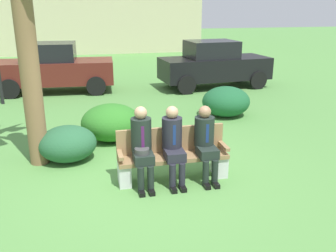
% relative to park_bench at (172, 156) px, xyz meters
% --- Properties ---
extents(ground_plane, '(80.00, 80.00, 0.00)m').
position_rel_park_bench_xyz_m(ground_plane, '(-0.39, 0.02, -0.42)').
color(ground_plane, '#548C43').
extents(park_bench, '(1.89, 0.44, 0.90)m').
position_rel_park_bench_xyz_m(park_bench, '(0.00, 0.00, 0.00)').
color(park_bench, '#99754C').
rests_on(park_bench, ground).
extents(seated_man_left, '(0.34, 0.72, 1.34)m').
position_rel_park_bench_xyz_m(seated_man_left, '(-0.54, -0.13, 0.32)').
color(seated_man_left, '#1E2823').
rests_on(seated_man_left, ground).
extents(seated_man_middle, '(0.34, 0.72, 1.32)m').
position_rel_park_bench_xyz_m(seated_man_middle, '(-0.02, -0.12, 0.31)').
color(seated_man_middle, '#23232D').
rests_on(seated_man_middle, ground).
extents(seated_man_right, '(0.34, 0.72, 1.29)m').
position_rel_park_bench_xyz_m(seated_man_right, '(0.55, -0.13, 0.30)').
color(seated_man_right, '#1E2823').
rests_on(seated_man_right, ground).
extents(shrub_near_bench, '(1.30, 1.19, 0.81)m').
position_rel_park_bench_xyz_m(shrub_near_bench, '(2.31, 3.39, -0.02)').
color(shrub_near_bench, '#1D5A31').
rests_on(shrub_near_bench, ground).
extents(shrub_mid_lawn, '(1.31, 1.20, 0.82)m').
position_rel_park_bench_xyz_m(shrub_mid_lawn, '(-0.88, 2.18, -0.01)').
color(shrub_mid_lawn, '#2E7524').
rests_on(shrub_mid_lawn, ground).
extents(shrub_far_lawn, '(1.11, 1.01, 0.69)m').
position_rel_park_bench_xyz_m(shrub_far_lawn, '(-1.79, 1.21, -0.08)').
color(shrub_far_lawn, '#275B37').
rests_on(shrub_far_lawn, ground).
extents(parked_car_near, '(3.99, 1.90, 1.68)m').
position_rel_park_bench_xyz_m(parked_car_near, '(-2.37, 7.45, 0.42)').
color(parked_car_near, '#591E19').
rests_on(parked_car_near, ground).
extents(parked_car_far, '(4.02, 1.97, 1.68)m').
position_rel_park_bench_xyz_m(parked_car_far, '(3.21, 6.96, 0.42)').
color(parked_car_far, black).
rests_on(parked_car_far, ground).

